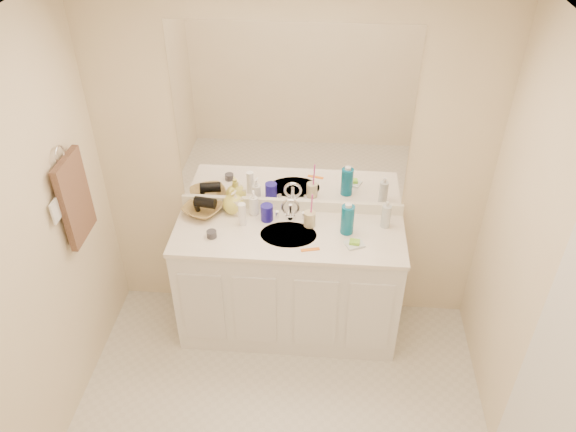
# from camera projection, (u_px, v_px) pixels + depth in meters

# --- Properties ---
(ceiling) EXTENTS (2.60, 2.60, 0.02)m
(ceiling) POSITION_uv_depth(u_px,v_px,m) (266.00, 66.00, 1.94)
(ceiling) COLOR white
(ceiling) RESTS_ON wall_back
(wall_back) EXTENTS (2.60, 0.02, 2.40)m
(wall_back) POSITION_uv_depth(u_px,v_px,m) (292.00, 169.00, 3.69)
(wall_back) COLOR beige
(wall_back) RESTS_ON floor
(wall_left) EXTENTS (0.02, 2.60, 2.40)m
(wall_left) POSITION_uv_depth(u_px,v_px,m) (6.00, 296.00, 2.73)
(wall_left) COLOR beige
(wall_left) RESTS_ON floor
(wall_right) EXTENTS (0.02, 2.60, 2.40)m
(wall_right) POSITION_uv_depth(u_px,v_px,m) (555.00, 328.00, 2.56)
(wall_right) COLOR beige
(wall_right) RESTS_ON floor
(vanity_cabinet) EXTENTS (1.50, 0.55, 0.85)m
(vanity_cabinet) POSITION_uv_depth(u_px,v_px,m) (289.00, 284.00, 3.93)
(vanity_cabinet) COLOR white
(vanity_cabinet) RESTS_ON floor
(countertop) EXTENTS (1.52, 0.57, 0.03)m
(countertop) POSITION_uv_depth(u_px,v_px,m) (289.00, 234.00, 3.67)
(countertop) COLOR white
(countertop) RESTS_ON vanity_cabinet
(backsplash) EXTENTS (1.52, 0.03, 0.08)m
(backsplash) POSITION_uv_depth(u_px,v_px,m) (292.00, 205.00, 3.84)
(backsplash) COLOR white
(backsplash) RESTS_ON countertop
(sink_basin) EXTENTS (0.37, 0.37, 0.02)m
(sink_basin) POSITION_uv_depth(u_px,v_px,m) (288.00, 236.00, 3.65)
(sink_basin) COLOR #B3B19D
(sink_basin) RESTS_ON countertop
(faucet) EXTENTS (0.02, 0.02, 0.11)m
(faucet) POSITION_uv_depth(u_px,v_px,m) (290.00, 211.00, 3.75)
(faucet) COLOR silver
(faucet) RESTS_ON countertop
(mirror) EXTENTS (1.48, 0.01, 1.20)m
(mirror) POSITION_uv_depth(u_px,v_px,m) (292.00, 119.00, 3.47)
(mirror) COLOR white
(mirror) RESTS_ON wall_back
(blue_mug) EXTENTS (0.10, 0.10, 0.11)m
(blue_mug) POSITION_uv_depth(u_px,v_px,m) (267.00, 213.00, 3.74)
(blue_mug) COLOR #1B148E
(blue_mug) RESTS_ON countertop
(tan_cup) EXTENTS (0.09, 0.09, 0.10)m
(tan_cup) POSITION_uv_depth(u_px,v_px,m) (310.00, 219.00, 3.69)
(tan_cup) COLOR beige
(tan_cup) RESTS_ON countertop
(toothbrush) EXTENTS (0.02, 0.04, 0.21)m
(toothbrush) POSITION_uv_depth(u_px,v_px,m) (311.00, 207.00, 3.63)
(toothbrush) COLOR #DF3A9C
(toothbrush) RESTS_ON tan_cup
(mouthwash_bottle) EXTENTS (0.09, 0.09, 0.20)m
(mouthwash_bottle) POSITION_uv_depth(u_px,v_px,m) (347.00, 220.00, 3.60)
(mouthwash_bottle) COLOR #0A5D81
(mouthwash_bottle) RESTS_ON countertop
(clear_pump_bottle) EXTENTS (0.08, 0.08, 0.16)m
(clear_pump_bottle) POSITION_uv_depth(u_px,v_px,m) (386.00, 216.00, 3.67)
(clear_pump_bottle) COLOR silver
(clear_pump_bottle) RESTS_ON countertop
(soap_dish) EXTENTS (0.14, 0.13, 0.01)m
(soap_dish) POSITION_uv_depth(u_px,v_px,m) (355.00, 244.00, 3.55)
(soap_dish) COLOR silver
(soap_dish) RESTS_ON countertop
(green_soap) EXTENTS (0.07, 0.05, 0.02)m
(green_soap) POSITION_uv_depth(u_px,v_px,m) (355.00, 242.00, 3.54)
(green_soap) COLOR #80CB31
(green_soap) RESTS_ON soap_dish
(orange_comb) EXTENTS (0.12, 0.05, 0.00)m
(orange_comb) POSITION_uv_depth(u_px,v_px,m) (310.00, 249.00, 3.51)
(orange_comb) COLOR orange
(orange_comb) RESTS_ON countertop
(dark_jar) EXTENTS (0.08, 0.08, 0.05)m
(dark_jar) POSITION_uv_depth(u_px,v_px,m) (212.00, 234.00, 3.61)
(dark_jar) COLOR #36353C
(dark_jar) RESTS_ON countertop
(extra_white_bottle) EXTENTS (0.05, 0.05, 0.16)m
(extra_white_bottle) POSITION_uv_depth(u_px,v_px,m) (242.00, 214.00, 3.68)
(extra_white_bottle) COLOR white
(extra_white_bottle) RESTS_ON countertop
(soap_bottle_white) EXTENTS (0.09, 0.09, 0.18)m
(soap_bottle_white) POSITION_uv_depth(u_px,v_px,m) (254.00, 203.00, 3.77)
(soap_bottle_white) COLOR white
(soap_bottle_white) RESTS_ON countertop
(soap_bottle_cream) EXTENTS (0.10, 0.10, 0.17)m
(soap_bottle_cream) POSITION_uv_depth(u_px,v_px,m) (235.00, 202.00, 3.79)
(soap_bottle_cream) COLOR #FAEBCC
(soap_bottle_cream) RESTS_ON countertop
(soap_bottle_yellow) EXTENTS (0.19, 0.19, 0.19)m
(soap_bottle_yellow) POSITION_uv_depth(u_px,v_px,m) (233.00, 200.00, 3.79)
(soap_bottle_yellow) COLOR #DDD756
(soap_bottle_yellow) RESTS_ON countertop
(wicker_basket) EXTENTS (0.33, 0.33, 0.06)m
(wicker_basket) POSITION_uv_depth(u_px,v_px,m) (203.00, 209.00, 3.81)
(wicker_basket) COLOR olive
(wicker_basket) RESTS_ON countertop
(hair_dryer) EXTENTS (0.15, 0.09, 0.07)m
(hair_dryer) POSITION_uv_depth(u_px,v_px,m) (205.00, 202.00, 3.78)
(hair_dryer) COLOR black
(hair_dryer) RESTS_ON wicker_basket
(towel_ring) EXTENTS (0.01, 0.11, 0.11)m
(towel_ring) POSITION_uv_depth(u_px,v_px,m) (60.00, 154.00, 3.14)
(towel_ring) COLOR silver
(towel_ring) RESTS_ON wall_left
(hand_towel) EXTENTS (0.04, 0.32, 0.55)m
(hand_towel) POSITION_uv_depth(u_px,v_px,m) (75.00, 199.00, 3.32)
(hand_towel) COLOR #422D23
(hand_towel) RESTS_ON towel_ring
(switch_plate) EXTENTS (0.01, 0.08, 0.13)m
(switch_plate) POSITION_uv_depth(u_px,v_px,m) (55.00, 211.00, 3.13)
(switch_plate) COLOR white
(switch_plate) RESTS_ON wall_left
(door) EXTENTS (0.02, 0.82, 2.00)m
(door) POSITION_uv_depth(u_px,v_px,m) (560.00, 411.00, 2.44)
(door) COLOR white
(door) RESTS_ON floor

